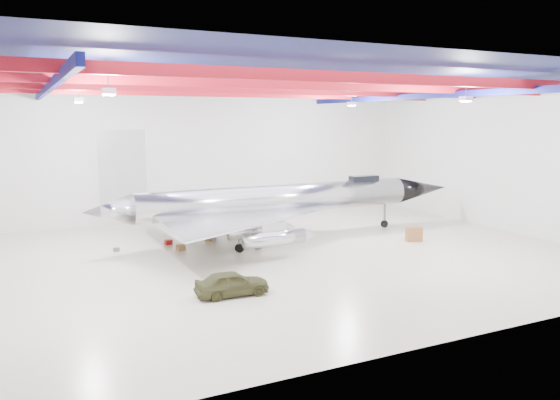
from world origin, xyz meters
TOP-DOWN VIEW (x-y plane):
  - floor at (0.00, 0.00)m, footprint 40.00×40.00m
  - wall_back at (0.00, 15.00)m, footprint 40.00×0.00m
  - wall_right at (20.00, 0.00)m, footprint 0.00×30.00m
  - ceiling at (0.00, 0.00)m, footprint 40.00×40.00m
  - ceiling_structure at (0.00, 0.00)m, footprint 39.50×29.50m
  - jet_aircraft at (2.96, 4.41)m, footprint 28.85×16.53m
  - jeep at (-4.61, -6.10)m, footprint 3.69×1.66m
  - desk at (11.15, -0.53)m, footprint 1.20×0.81m
  - crate_ply at (-4.36, 4.02)m, footprint 0.62×0.55m
  - toolbox_red at (-4.67, 6.03)m, footprint 0.52×0.44m
  - engine_drum at (0.34, 2.11)m, footprint 0.56×0.56m
  - crate_small at (-8.22, 5.58)m, footprint 0.39×0.31m
  - tool_chest at (4.87, 3.98)m, footprint 0.57×0.57m
  - oil_barrel at (-1.85, 5.93)m, footprint 0.57×0.51m
  - spares_box at (1.43, 10.45)m, footprint 0.52×0.52m

SIDE VIEW (x-z plane):
  - floor at x=0.00m, z-range 0.00..0.00m
  - crate_small at x=-8.22m, z-range 0.00..0.26m
  - toolbox_red at x=-4.67m, z-range 0.00..0.33m
  - oil_barrel at x=-1.85m, z-range 0.00..0.34m
  - spares_box at x=1.43m, z-range 0.00..0.36m
  - crate_ply at x=-4.36m, z-range 0.00..0.37m
  - engine_drum at x=0.34m, z-range 0.00..0.38m
  - tool_chest at x=4.87m, z-range 0.00..0.39m
  - desk at x=11.15m, z-range 0.00..1.01m
  - jeep at x=-4.61m, z-range 0.00..1.23m
  - jet_aircraft at x=2.96m, z-range -1.36..6.52m
  - wall_back at x=0.00m, z-range -14.50..25.50m
  - wall_right at x=20.00m, z-range -9.50..20.50m
  - ceiling_structure at x=0.00m, z-range 9.79..10.86m
  - ceiling at x=0.00m, z-range 11.00..11.00m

